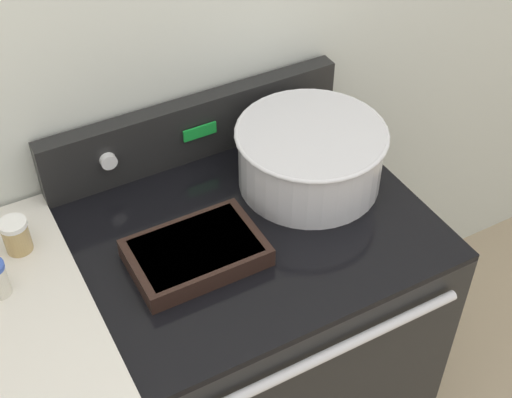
{
  "coord_description": "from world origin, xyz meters",
  "views": [
    {
      "loc": [
        -0.57,
        -0.73,
        2.08
      ],
      "look_at": [
        0.02,
        0.35,
        0.97
      ],
      "focal_mm": 50.0,
      "sensor_mm": 36.0,
      "label": 1
    }
  ],
  "objects_px": {
    "casserole_dish": "(196,252)",
    "ladle": "(360,136)",
    "spice_jar_white_cap": "(16,235)",
    "mixing_bowl": "(310,154)"
  },
  "relations": [
    {
      "from": "spice_jar_white_cap",
      "to": "mixing_bowl",
      "type": "bearing_deg",
      "value": -8.25
    },
    {
      "from": "mixing_bowl",
      "to": "spice_jar_white_cap",
      "type": "distance_m",
      "value": 0.71
    },
    {
      "from": "casserole_dish",
      "to": "ladle",
      "type": "relative_size",
      "value": 0.91
    },
    {
      "from": "mixing_bowl",
      "to": "ladle",
      "type": "distance_m",
      "value": 0.2
    },
    {
      "from": "ladle",
      "to": "casserole_dish",
      "type": "bearing_deg",
      "value": -163.49
    },
    {
      "from": "mixing_bowl",
      "to": "casserole_dish",
      "type": "bearing_deg",
      "value": -163.11
    },
    {
      "from": "mixing_bowl",
      "to": "ladle",
      "type": "relative_size",
      "value": 1.15
    },
    {
      "from": "casserole_dish",
      "to": "ladle",
      "type": "distance_m",
      "value": 0.57
    },
    {
      "from": "ladle",
      "to": "spice_jar_white_cap",
      "type": "relative_size",
      "value": 3.9
    },
    {
      "from": "mixing_bowl",
      "to": "ladle",
      "type": "bearing_deg",
      "value": 15.78
    }
  ]
}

